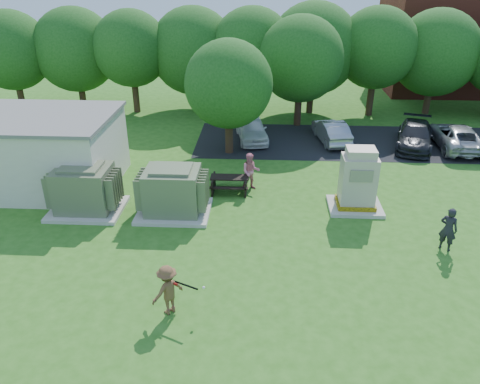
# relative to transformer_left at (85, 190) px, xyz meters

# --- Properties ---
(ground) EXTENTS (120.00, 120.00, 0.00)m
(ground) POSITION_rel_transformer_left_xyz_m (6.50, -4.50, -0.97)
(ground) COLOR #2D6619
(ground) RESTS_ON ground
(service_building) EXTENTS (10.00, 5.00, 3.20)m
(service_building) POSITION_rel_transformer_left_xyz_m (-4.50, 2.50, 0.63)
(service_building) COLOR beige
(service_building) RESTS_ON ground
(parking_strip) EXTENTS (20.00, 6.00, 0.01)m
(parking_strip) POSITION_rel_transformer_left_xyz_m (13.50, 9.00, -0.96)
(parking_strip) COLOR #232326
(parking_strip) RESTS_ON ground
(transformer_left) EXTENTS (3.00, 2.40, 2.07)m
(transformer_left) POSITION_rel_transformer_left_xyz_m (0.00, 0.00, 0.00)
(transformer_left) COLOR beige
(transformer_left) RESTS_ON ground
(transformer_right) EXTENTS (3.00, 2.40, 2.07)m
(transformer_right) POSITION_rel_transformer_left_xyz_m (3.70, 0.00, 0.00)
(transformer_right) COLOR beige
(transformer_right) RESTS_ON ground
(generator_cabinet) EXTENTS (2.24, 1.83, 2.73)m
(generator_cabinet) POSITION_rel_transformer_left_xyz_m (11.35, 0.83, 0.22)
(generator_cabinet) COLOR beige
(generator_cabinet) RESTS_ON ground
(picnic_table) EXTENTS (1.73, 1.30, 0.74)m
(picnic_table) POSITION_rel_transformer_left_xyz_m (5.88, 2.15, -0.51)
(picnic_table) COLOR black
(picnic_table) RESTS_ON ground
(batter) EXTENTS (1.18, 1.17, 1.63)m
(batter) POSITION_rel_transformer_left_xyz_m (4.67, -6.12, -0.15)
(batter) COLOR brown
(batter) RESTS_ON ground
(person_by_generator) EXTENTS (0.74, 0.69, 1.70)m
(person_by_generator) POSITION_rel_transformer_left_xyz_m (14.12, -2.18, -0.12)
(person_by_generator) COLOR black
(person_by_generator) RESTS_ON ground
(person_at_picnic) EXTENTS (0.94, 0.78, 1.74)m
(person_at_picnic) POSITION_rel_transformer_left_xyz_m (6.82, 2.48, -0.10)
(person_at_picnic) COLOR pink
(person_at_picnic) RESTS_ON ground
(car_white) EXTENTS (2.23, 4.21, 1.37)m
(car_white) POSITION_rel_transformer_left_xyz_m (6.67, 9.09, -0.29)
(car_white) COLOR white
(car_white) RESTS_ON ground
(car_silver_a) EXTENTS (2.03, 4.05, 1.28)m
(car_silver_a) POSITION_rel_transformer_left_xyz_m (11.28, 9.02, -0.33)
(car_silver_a) COLOR #9D9DA1
(car_silver_a) RESTS_ON ground
(car_dark) EXTENTS (3.13, 4.95, 1.34)m
(car_dark) POSITION_rel_transformer_left_xyz_m (15.89, 8.41, -0.30)
(car_dark) COLOR black
(car_dark) RESTS_ON ground
(car_silver_b) EXTENTS (2.39, 4.88, 1.33)m
(car_silver_b) POSITION_rel_transformer_left_xyz_m (18.18, 8.41, -0.30)
(car_silver_b) COLOR #AAA9AD
(car_silver_b) RESTS_ON ground
(batting_equipment) EXTENTS (1.01, 0.41, 0.24)m
(batting_equipment) POSITION_rel_transformer_left_xyz_m (5.23, -6.16, 0.07)
(batting_equipment) COLOR black
(batting_equipment) RESTS_ON ground
(tree_row) EXTENTS (41.30, 13.30, 7.30)m
(tree_row) POSITION_rel_transformer_left_xyz_m (8.25, 14.00, 3.18)
(tree_row) COLOR #47301E
(tree_row) RESTS_ON ground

